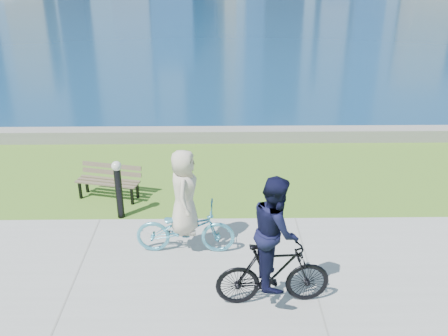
% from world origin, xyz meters
% --- Properties ---
extents(ground, '(320.00, 320.00, 0.00)m').
position_xyz_m(ground, '(0.00, 0.00, 0.00)').
color(ground, '#406A1C').
rests_on(ground, ground).
extents(concrete_path, '(80.00, 3.50, 0.02)m').
position_xyz_m(concrete_path, '(0.00, 0.00, 0.01)').
color(concrete_path, gray).
rests_on(concrete_path, ground).
extents(seawall, '(90.00, 0.50, 0.35)m').
position_xyz_m(seawall, '(0.00, 6.20, 0.17)').
color(seawall, slate).
rests_on(seawall, ground).
extents(park_bench, '(1.46, 0.79, 0.72)m').
position_xyz_m(park_bench, '(-3.97, 2.80, 0.44)').
color(park_bench, black).
rests_on(park_bench, ground).
extents(bollard_lamp, '(0.20, 0.20, 1.25)m').
position_xyz_m(bollard_lamp, '(-3.58, 1.89, 0.72)').
color(bollard_lamp, black).
rests_on(bollard_lamp, ground).
extents(cyclist_woman, '(0.68, 1.80, 1.99)m').
position_xyz_m(cyclist_woman, '(-2.17, 0.61, 0.76)').
color(cyclist_woman, '#50A9C4').
rests_on(cyclist_woman, ground).
extents(cyclist_man, '(0.70, 1.80, 2.17)m').
position_xyz_m(cyclist_man, '(-0.74, -0.84, 0.93)').
color(cyclist_man, black).
rests_on(cyclist_man, ground).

